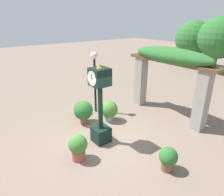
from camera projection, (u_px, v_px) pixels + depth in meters
The scene contains 8 objects.
ground_plane at pixel (105, 139), 7.49m from camera, with size 60.00×60.00×0.00m, color #7F6B5B.
pedestal_clock at pixel (100, 105), 6.86m from camera, with size 0.58×0.63×2.89m.
pergola at pixel (170, 65), 8.55m from camera, with size 4.38×1.05×3.11m.
potted_plant_near_left at pixel (109, 110), 8.71m from camera, with size 0.74×0.74×0.91m.
potted_plant_near_right at pixel (83, 111), 8.47m from camera, with size 0.82×0.82×1.00m.
potted_plant_far_left at pixel (168, 158), 5.84m from camera, with size 0.55×0.55×0.75m.
potted_plant_far_right at pixel (78, 146), 6.27m from camera, with size 0.61×0.61×0.87m.
lamp_post at pixel (95, 70), 8.99m from camera, with size 0.32×0.32×2.86m.
Camera 1 is at (5.24, -3.64, 4.22)m, focal length 32.00 mm.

